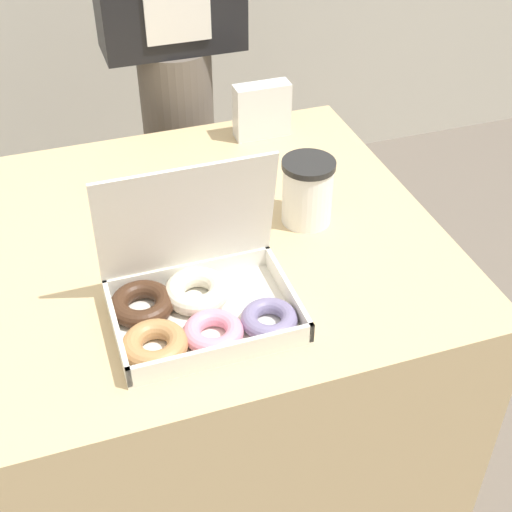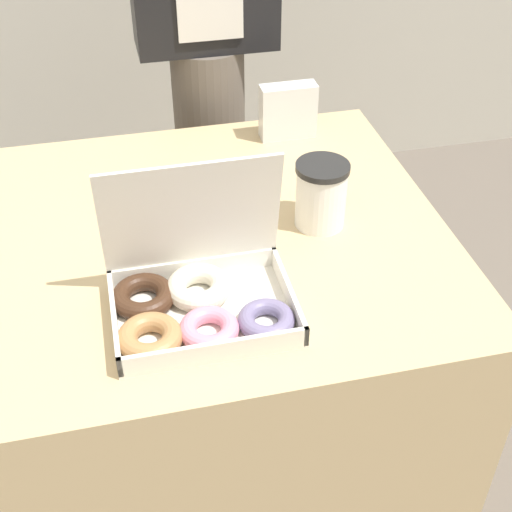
{
  "view_description": "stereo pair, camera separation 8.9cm",
  "coord_description": "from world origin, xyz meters",
  "px_view_note": "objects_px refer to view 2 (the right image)",
  "views": [
    {
      "loc": [
        -0.27,
        -1.09,
        1.55
      ],
      "look_at": [
        0.01,
        -0.24,
        0.85
      ],
      "focal_mm": 50.0,
      "sensor_mm": 36.0,
      "label": 1
    },
    {
      "loc": [
        -0.19,
        -1.11,
        1.55
      ],
      "look_at": [
        0.01,
        -0.24,
        0.85
      ],
      "focal_mm": 50.0,
      "sensor_mm": 36.0,
      "label": 2
    }
  ],
  "objects_px": {
    "coffee_cup": "(321,194)",
    "napkin_holder": "(288,111)",
    "donut_box": "(192,298)",
    "person_customer": "(205,19)"
  },
  "relations": [
    {
      "from": "donut_box",
      "to": "person_customer",
      "type": "distance_m",
      "value": 0.86
    },
    {
      "from": "coffee_cup",
      "to": "donut_box",
      "type": "bearing_deg",
      "value": -144.11
    },
    {
      "from": "coffee_cup",
      "to": "napkin_holder",
      "type": "relative_size",
      "value": 1.03
    },
    {
      "from": "donut_box",
      "to": "person_customer",
      "type": "bearing_deg",
      "value": 78.28
    },
    {
      "from": "napkin_holder",
      "to": "person_customer",
      "type": "bearing_deg",
      "value": 118.14
    },
    {
      "from": "coffee_cup",
      "to": "napkin_holder",
      "type": "distance_m",
      "value": 0.36
    },
    {
      "from": "donut_box",
      "to": "napkin_holder",
      "type": "height_order",
      "value": "donut_box"
    },
    {
      "from": "coffee_cup",
      "to": "person_customer",
      "type": "distance_m",
      "value": 0.65
    },
    {
      "from": "napkin_holder",
      "to": "person_customer",
      "type": "relative_size",
      "value": 0.08
    },
    {
      "from": "person_customer",
      "to": "napkin_holder",
      "type": "bearing_deg",
      "value": -61.86
    }
  ]
}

